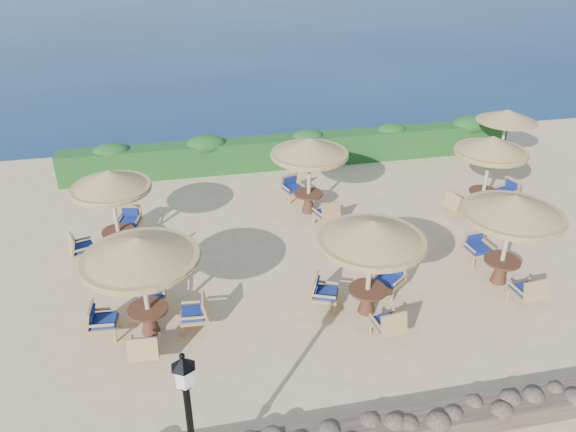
{
  "coord_description": "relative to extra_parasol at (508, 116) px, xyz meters",
  "views": [
    {
      "loc": [
        -4.56,
        -13.13,
        9.0
      ],
      "look_at": [
        -1.66,
        0.69,
        1.3
      ],
      "focal_mm": 35.0,
      "sensor_mm": 36.0,
      "label": 1
    }
  ],
  "objects": [
    {
      "name": "cafe_set_2",
      "position": [
        -4.07,
        -7.07,
        -0.18
      ],
      "size": [
        2.69,
        2.85,
        2.65
      ],
      "color": "tan",
      "rests_on": "ground"
    },
    {
      "name": "cafe_set_1",
      "position": [
        -8.06,
        -7.57,
        -0.3
      ],
      "size": [
        2.75,
        2.75,
        2.65
      ],
      "color": "tan",
      "rests_on": "ground"
    },
    {
      "name": "ground",
      "position": [
        -7.8,
        -5.2,
        -2.17
      ],
      "size": [
        120.0,
        120.0,
        0.0
      ],
      "primitive_type": "plane",
      "color": "#D5B587",
      "rests_on": "ground"
    },
    {
      "name": "cafe_set_3",
      "position": [
        -14.33,
        -3.3,
        -0.4
      ],
      "size": [
        2.7,
        2.66,
        2.65
      ],
      "color": "tan",
      "rests_on": "ground"
    },
    {
      "name": "cafe_set_5",
      "position": [
        -2.41,
        -3.06,
        -0.25
      ],
      "size": [
        2.89,
        2.39,
        2.65
      ],
      "color": "tan",
      "rests_on": "ground"
    },
    {
      "name": "hedge",
      "position": [
        -7.8,
        2.0,
        -1.57
      ],
      "size": [
        18.0,
        0.9,
        1.2
      ],
      "primitive_type": "cube",
      "color": "#154317",
      "rests_on": "ground"
    },
    {
      "name": "stone_wall",
      "position": [
        -7.8,
        -11.4,
        -1.95
      ],
      "size": [
        15.0,
        0.65,
        0.44
      ],
      "primitive_type": "cube",
      "color": "brown",
      "rests_on": "ground"
    },
    {
      "name": "cafe_set_4",
      "position": [
        -8.23,
        -2.02,
        -0.21
      ],
      "size": [
        2.55,
        2.88,
        2.65
      ],
      "color": "tan",
      "rests_on": "ground"
    },
    {
      "name": "extra_parasol",
      "position": [
        0.0,
        0.0,
        0.0
      ],
      "size": [
        2.3,
        2.3,
        2.41
      ],
      "color": "tan",
      "rests_on": "ground"
    },
    {
      "name": "cafe_set_0",
      "position": [
        -13.44,
        -7.24,
        -0.36
      ],
      "size": [
        2.85,
        2.85,
        2.65
      ],
      "color": "tan",
      "rests_on": "ground"
    }
  ]
}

